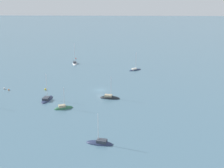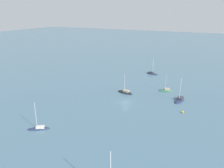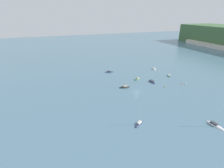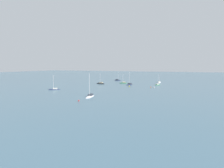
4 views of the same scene
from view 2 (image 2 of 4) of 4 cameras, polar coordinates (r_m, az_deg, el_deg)
name	(u,v)px [view 2 (image 2 of 4)]	position (r m, az deg, el deg)	size (l,w,h in m)	color
ground_plane	(125,102)	(82.82, 3.50, -4.79)	(600.00, 600.00, 0.00)	slate
sailboat_1	(179,100)	(88.15, 17.21, -4.06)	(8.62, 3.91, 9.94)	#232D4C
sailboat_2	(125,93)	(91.87, 3.45, -2.29)	(3.38, 7.40, 8.87)	black
sailboat_4	(166,91)	(96.56, 13.90, -1.76)	(4.10, 6.53, 8.05)	#2D6647
sailboat_6	(152,74)	(120.96, 10.38, 2.64)	(3.82, 7.41, 8.84)	#232D4C
sailboat_7	(39,129)	(68.49, -18.57, -11.03)	(5.07, 6.42, 9.09)	#232D4C
mooring_buoy_1	(182,112)	(78.14, 17.94, -6.95)	(0.70, 0.70, 0.70)	yellow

